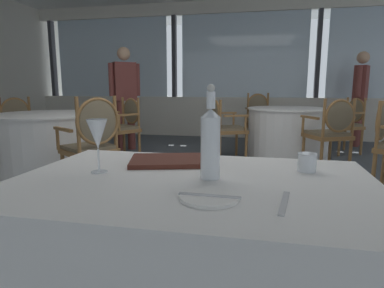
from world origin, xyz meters
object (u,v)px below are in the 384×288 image
water_tumbler (307,162)px  dining_chair_1_0 (19,123)px  dining_chair_0_0 (348,121)px  dining_chair_0_3 (332,129)px  dining_chair_1_3 (124,123)px  diner_person_1 (360,93)px  dining_chair_1_2 (93,138)px  dining_chair_0_1 (260,115)px  diner_person_0 (125,92)px  menu_book (170,161)px  dining_chair_0_2 (224,124)px  water_bottle (210,141)px  wine_glass (97,135)px  side_plate (209,197)px

water_tumbler → dining_chair_1_0: bearing=142.4°
dining_chair_0_0 → dining_chair_0_3: bearing=45.0°
dining_chair_1_3 → diner_person_1: diner_person_1 is taller
dining_chair_1_3 → dining_chair_0_0: bearing=143.0°
dining_chair_1_2 → dining_chair_0_1: bearing=-83.3°
dining_chair_0_0 → diner_person_0: size_ratio=0.52×
menu_book → dining_chair_1_0: (-3.11, 2.81, -0.22)m
dining_chair_1_0 → dining_chair_0_2: bearing=45.4°
menu_book → diner_person_0: (-1.88, 3.86, 0.22)m
water_bottle → dining_chair_0_1: size_ratio=0.36×
dining_chair_0_2 → diner_person_0: (-1.72, 0.40, 0.46)m
menu_book → dining_chair_1_0: 4.20m
water_bottle → menu_book: size_ratio=1.01×
wine_glass → dining_chair_0_3: bearing=65.1°
menu_book → diner_person_0: bearing=100.5°
dining_chair_0_1 → dining_chair_1_2: 3.64m
menu_book → dining_chair_1_3: dining_chair_1_3 is taller
water_tumbler → dining_chair_0_2: dining_chair_0_2 is taller
water_bottle → diner_person_0: (-2.10, 4.07, 0.09)m
dining_chair_1_0 → diner_person_0: size_ratio=0.54×
side_plate → diner_person_0: 4.80m
menu_book → dining_chair_1_2: dining_chair_1_2 is taller
dining_chair_0_3 → dining_chair_0_1: bearing=0.0°
water_bottle → diner_person_1: size_ratio=0.20×
dining_chair_1_0 → diner_person_0: (1.23, 1.05, 0.44)m
dining_chair_0_2 → dining_chair_0_3: 1.49m
menu_book → dining_chair_0_3: bearing=51.7°
side_plate → diner_person_1: 5.82m
dining_chair_1_0 → water_bottle: bearing=-9.2°
dining_chair_1_2 → diner_person_1: 4.85m
water_bottle → dining_chair_0_3: (1.03, 3.15, -0.33)m
dining_chair_1_0 → side_plate: bearing=-10.9°
dining_chair_0_2 → diner_person_1: (2.25, 1.62, 0.43)m
menu_book → dining_chair_0_2: (-0.16, 3.46, -0.23)m
diner_person_1 → diner_person_0: bearing=41.1°
wine_glass → water_tumbler: 0.83m
dining_chair_0_2 → dining_chair_1_3: size_ratio=0.98×
side_plate → dining_chair_0_1: 5.30m
water_bottle → dining_chair_0_1: water_bottle is taller
diner_person_0 → menu_book: bearing=-13.0°
water_bottle → diner_person_1: bearing=70.5°
menu_book → dining_chair_1_2: size_ratio=0.34×
dining_chair_0_3 → dining_chair_1_3: dining_chair_0_3 is taller
dining_chair_0_0 → diner_person_0: diner_person_0 is taller
dining_chair_0_0 → dining_chair_1_3: dining_chair_1_3 is taller
menu_book → side_plate: bearing=-75.6°
menu_book → dining_chair_1_2: (-1.26, 1.61, -0.19)m
dining_chair_0_2 → menu_book: bearing=-112.2°
side_plate → dining_chair_0_3: 3.52m
wine_glass → diner_person_1: 5.78m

